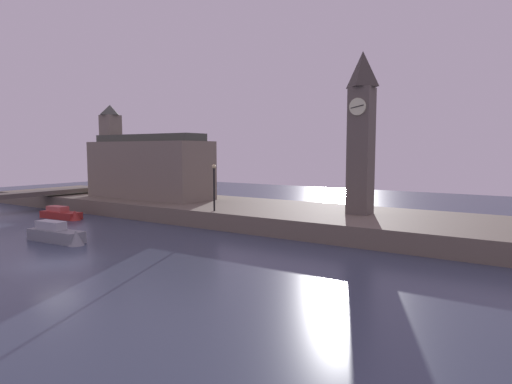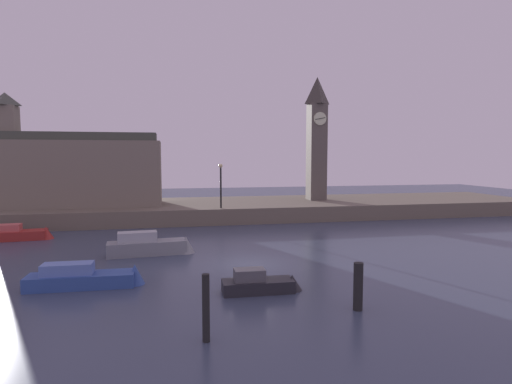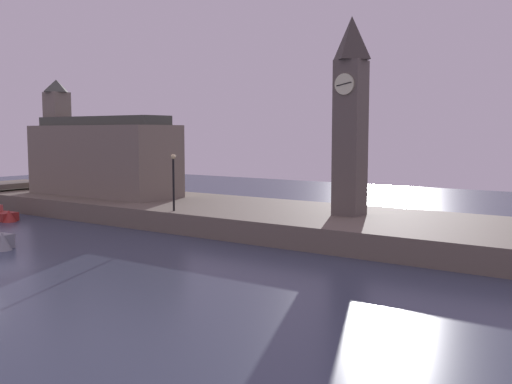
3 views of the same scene
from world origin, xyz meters
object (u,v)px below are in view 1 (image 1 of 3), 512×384
boat_cruiser_grey (59,235)px  boat_dinghy_red (64,214)px  clock_tower (361,131)px  streetlamp (214,182)px  parliament_hall (147,166)px

boat_cruiser_grey → boat_dinghy_red: 12.22m
clock_tower → boat_cruiser_grey: bearing=-135.5°
streetlamp → boat_dinghy_red: bearing=-164.7°
clock_tower → boat_dinghy_red: 29.85m
parliament_hall → streetlamp: size_ratio=3.65×
clock_tower → boat_dinghy_red: size_ratio=2.47×
streetlamp → clock_tower: bearing=25.8°
streetlamp → boat_dinghy_red: 16.74m
boat_cruiser_grey → parliament_hall: bearing=115.9°
streetlamp → boat_cruiser_grey: size_ratio=0.73×
parliament_hall → boat_cruiser_grey: (7.65, -15.78, -4.45)m
boat_cruiser_grey → boat_dinghy_red: size_ratio=1.05×
clock_tower → streetlamp: size_ratio=3.26×
parliament_hall → streetlamp: 14.15m
boat_dinghy_red → streetlamp: bearing=15.3°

